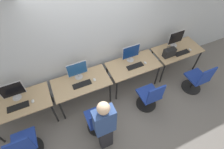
{
  "coord_description": "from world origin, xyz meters",
  "views": [
    {
      "loc": [
        -1.0,
        -2.09,
        3.7
      ],
      "look_at": [
        0.0,
        0.13,
        0.88
      ],
      "focal_mm": 28.0,
      "sensor_mm": 36.0,
      "label": 1
    }
  ],
  "objects_px": {
    "office_chair_far_left": "(26,145)",
    "handbag": "(169,52)",
    "keyboard_far_right": "(182,53)",
    "monitor_far_right": "(176,38)",
    "mouse_right": "(145,63)",
    "monitor_far_left": "(12,91)",
    "keyboard_left": "(82,84)",
    "keyboard_right": "(135,66)",
    "monitor_left": "(77,70)",
    "mouse_left": "(94,80)",
    "keyboard_far_left": "(18,107)",
    "office_chair_left": "(98,121)",
    "office_chair_right": "(150,97)",
    "mouse_far_left": "(33,101)",
    "person_left": "(105,126)",
    "monitor_right": "(131,53)",
    "office_chair_far_right": "(197,80)",
    "mouse_far_right": "(190,50)"
  },
  "relations": [
    {
      "from": "monitor_far_left",
      "to": "monitor_right",
      "type": "xyz_separation_m",
      "value": [
        2.6,
        0.02,
        0.0
      ]
    },
    {
      "from": "handbag",
      "to": "office_chair_far_right",
      "type": "bearing_deg",
      "value": -59.01
    },
    {
      "from": "mouse_left",
      "to": "mouse_far_right",
      "type": "relative_size",
      "value": 1.0
    },
    {
      "from": "office_chair_far_left",
      "to": "person_left",
      "type": "distance_m",
      "value": 1.57
    },
    {
      "from": "keyboard_left",
      "to": "keyboard_far_right",
      "type": "xyz_separation_m",
      "value": [
        2.6,
        -0.08,
        0.0
      ]
    },
    {
      "from": "person_left",
      "to": "monitor_left",
      "type": "bearing_deg",
      "value": 92.67
    },
    {
      "from": "monitor_far_right",
      "to": "mouse_right",
      "type": "bearing_deg",
      "value": -165.85
    },
    {
      "from": "office_chair_right",
      "to": "keyboard_left",
      "type": "bearing_deg",
      "value": 152.29
    },
    {
      "from": "office_chair_far_left",
      "to": "keyboard_far_right",
      "type": "height_order",
      "value": "office_chair_far_left"
    },
    {
      "from": "office_chair_right",
      "to": "keyboard_far_right",
      "type": "xyz_separation_m",
      "value": [
        1.27,
        0.62,
        0.37
      ]
    },
    {
      "from": "office_chair_left",
      "to": "office_chair_right",
      "type": "bearing_deg",
      "value": 2.24
    },
    {
      "from": "keyboard_far_left",
      "to": "office_chair_right",
      "type": "xyz_separation_m",
      "value": [
        2.62,
        -0.68,
        -0.37
      ]
    },
    {
      "from": "person_left",
      "to": "keyboard_far_right",
      "type": "bearing_deg",
      "value": 22.18
    },
    {
      "from": "keyboard_right",
      "to": "monitor_far_right",
      "type": "xyz_separation_m",
      "value": [
        1.3,
        0.25,
        0.22
      ]
    },
    {
      "from": "office_chair_far_left",
      "to": "office_chair_right",
      "type": "height_order",
      "value": "same"
    },
    {
      "from": "office_chair_far_left",
      "to": "keyboard_right",
      "type": "bearing_deg",
      "value": 13.78
    },
    {
      "from": "keyboard_far_left",
      "to": "mouse_far_left",
      "type": "distance_m",
      "value": 0.28
    },
    {
      "from": "monitor_far_left",
      "to": "mouse_left",
      "type": "xyz_separation_m",
      "value": [
        1.58,
        -0.22,
        -0.21
      ]
    },
    {
      "from": "keyboard_right",
      "to": "office_chair_left",
      "type": "bearing_deg",
      "value": -148.99
    },
    {
      "from": "office_chair_right",
      "to": "mouse_far_right",
      "type": "bearing_deg",
      "value": 22.1
    },
    {
      "from": "monitor_far_left",
      "to": "keyboard_left",
      "type": "bearing_deg",
      "value": -9.82
    },
    {
      "from": "keyboard_far_left",
      "to": "keyboard_left",
      "type": "xyz_separation_m",
      "value": [
        1.3,
        0.02,
        0.0
      ]
    },
    {
      "from": "monitor_left",
      "to": "mouse_left",
      "type": "relative_size",
      "value": 4.88
    },
    {
      "from": "handbag",
      "to": "monitor_far_right",
      "type": "bearing_deg",
      "value": 36.54
    },
    {
      "from": "monitor_far_left",
      "to": "keyboard_far_left",
      "type": "bearing_deg",
      "value": -90.0
    },
    {
      "from": "keyboard_far_left",
      "to": "monitor_left",
      "type": "xyz_separation_m",
      "value": [
        1.3,
        0.25,
        0.22
      ]
    },
    {
      "from": "office_chair_far_left",
      "to": "handbag",
      "type": "bearing_deg",
      "value": 9.91
    },
    {
      "from": "keyboard_left",
      "to": "mouse_right",
      "type": "relative_size",
      "value": 4.48
    },
    {
      "from": "office_chair_far_left",
      "to": "monitor_left",
      "type": "relative_size",
      "value": 2.05
    },
    {
      "from": "mouse_far_left",
      "to": "office_chair_far_right",
      "type": "distance_m",
      "value": 3.78
    },
    {
      "from": "office_chair_left",
      "to": "keyboard_far_right",
      "type": "xyz_separation_m",
      "value": [
        2.54,
        0.67,
        0.37
      ]
    },
    {
      "from": "monitor_left",
      "to": "mouse_right",
      "type": "height_order",
      "value": "monitor_left"
    },
    {
      "from": "monitor_far_right",
      "to": "keyboard_far_right",
      "type": "relative_size",
      "value": 1.09
    },
    {
      "from": "keyboard_left",
      "to": "handbag",
      "type": "relative_size",
      "value": 1.34
    },
    {
      "from": "office_chair_far_left",
      "to": "office_chair_far_right",
      "type": "bearing_deg",
      "value": -1.44
    },
    {
      "from": "monitor_left",
      "to": "handbag",
      "type": "bearing_deg",
      "value": -6.63
    },
    {
      "from": "monitor_far_left",
      "to": "monitor_left",
      "type": "bearing_deg",
      "value": 0.5
    },
    {
      "from": "office_chair_right",
      "to": "keyboard_far_right",
      "type": "distance_m",
      "value": 1.46
    },
    {
      "from": "mouse_left",
      "to": "keyboard_right",
      "type": "xyz_separation_m",
      "value": [
        1.01,
        -0.0,
        -0.01
      ]
    },
    {
      "from": "mouse_far_right",
      "to": "handbag",
      "type": "distance_m",
      "value": 0.64
    },
    {
      "from": "mouse_far_left",
      "to": "office_chair_far_right",
      "type": "height_order",
      "value": "office_chair_far_right"
    },
    {
      "from": "office_chair_left",
      "to": "mouse_right",
      "type": "bearing_deg",
      "value": 25.97
    },
    {
      "from": "monitor_far_right",
      "to": "handbag",
      "type": "relative_size",
      "value": 1.46
    },
    {
      "from": "monitor_left",
      "to": "keyboard_left",
      "type": "distance_m",
      "value": 0.32
    },
    {
      "from": "monitor_far_right",
      "to": "monitor_right",
      "type": "bearing_deg",
      "value": -179.63
    },
    {
      "from": "keyboard_right",
      "to": "monitor_left",
      "type": "bearing_deg",
      "value": 169.83
    },
    {
      "from": "monitor_left",
      "to": "keyboard_left",
      "type": "bearing_deg",
      "value": -90.0
    },
    {
      "from": "mouse_far_left",
      "to": "monitor_left",
      "type": "bearing_deg",
      "value": 13.37
    },
    {
      "from": "mouse_right",
      "to": "keyboard_far_left",
      "type": "bearing_deg",
      "value": -179.82
    },
    {
      "from": "keyboard_right",
      "to": "monitor_far_right",
      "type": "distance_m",
      "value": 1.34
    }
  ]
}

